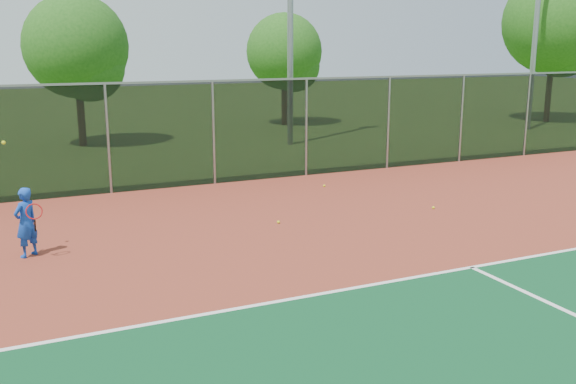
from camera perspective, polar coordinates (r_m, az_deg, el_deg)
name	(u,v)px	position (r m, az deg, el deg)	size (l,w,h in m)	color
ground	(503,362)	(9.05, 18.59, -14.14)	(120.00, 120.00, 0.00)	#325919
court_apron	(413,306)	(10.44, 11.05, -9.90)	(30.00, 20.00, 0.02)	maroon
fence_back	(214,132)	(18.83, -6.64, 5.36)	(30.00, 0.06, 3.03)	black
tennis_player	(26,222)	(13.28, -22.27, -2.49)	(0.60, 0.70, 2.26)	#1344B7
practice_ball_0	(278,222)	(14.72, -0.86, -2.69)	(0.07, 0.07, 0.07)	yellow
practice_ball_2	(324,186)	(18.52, 3.24, 0.56)	(0.07, 0.07, 0.07)	yellow
practice_ball_3	(433,208)	(16.42, 12.80, -1.36)	(0.07, 0.07, 0.07)	yellow
tree_back_left	(79,51)	(27.24, -18.06, 11.82)	(4.10, 4.10, 6.02)	#3B2A15
tree_back_mid	(287,55)	(33.02, -0.11, 12.08)	(3.83, 3.83, 5.62)	#3B2A15
tree_back_right	(557,27)	(37.17, 22.79, 13.37)	(5.35, 5.35, 7.85)	#3B2A15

